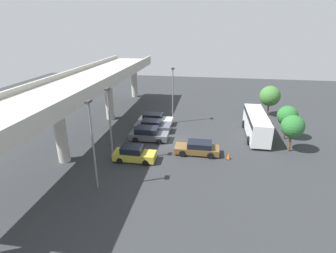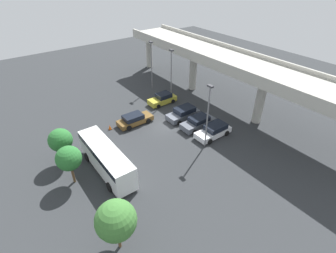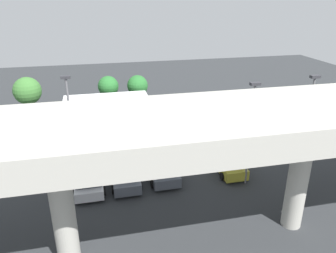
{
  "view_description": "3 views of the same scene",
  "coord_description": "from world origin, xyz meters",
  "px_view_note": "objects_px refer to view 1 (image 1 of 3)",
  "views": [
    {
      "loc": [
        -28.88,
        -3.83,
        13.38
      ],
      "look_at": [
        1.28,
        1.07,
        1.42
      ],
      "focal_mm": 28.0,
      "sensor_mm": 36.0,
      "label": 1
    },
    {
      "loc": [
        23.94,
        -17.16,
        19.1
      ],
      "look_at": [
        1.36,
        -0.37,
        0.74
      ],
      "focal_mm": 28.0,
      "sensor_mm": 36.0,
      "label": 2
    },
    {
      "loc": [
        4.53,
        25.23,
        13.39
      ],
      "look_at": [
        -1.51,
        -1.1,
        2.32
      ],
      "focal_mm": 35.0,
      "sensor_mm": 36.0,
      "label": 3
    }
  ],
  "objects_px": {
    "lamp_post_by_overpass": "(173,91)",
    "shuttle_bus": "(256,123)",
    "tree_front_centre": "(288,116)",
    "parked_car_4": "(155,119)",
    "parked_car_1": "(198,148)",
    "parked_car_3": "(152,126)",
    "lamp_post_near_aisle": "(93,140)",
    "parked_car_0": "(134,154)",
    "tree_front_right": "(270,96)",
    "traffic_cone": "(229,156)",
    "parked_car_2": "(148,134)",
    "tree_front_left": "(293,126)",
    "lamp_post_mid_lot": "(110,120)"
  },
  "relations": [
    {
      "from": "lamp_post_by_overpass",
      "to": "shuttle_bus",
      "type": "bearing_deg",
      "value": -105.42
    },
    {
      "from": "tree_front_centre",
      "to": "parked_car_4",
      "type": "bearing_deg",
      "value": 81.46
    },
    {
      "from": "parked_car_1",
      "to": "lamp_post_by_overpass",
      "type": "xyz_separation_m",
      "value": [
        9.32,
        4.15,
        3.94
      ]
    },
    {
      "from": "parked_car_3",
      "to": "lamp_post_near_aisle",
      "type": "xyz_separation_m",
      "value": [
        -13.68,
        1.86,
        3.94
      ]
    },
    {
      "from": "lamp_post_by_overpass",
      "to": "parked_car_0",
      "type": "bearing_deg",
      "value": 168.87
    },
    {
      "from": "parked_car_1",
      "to": "tree_front_right",
      "type": "bearing_deg",
      "value": -124.25
    },
    {
      "from": "parked_car_0",
      "to": "traffic_cone",
      "type": "relative_size",
      "value": 6.28
    },
    {
      "from": "lamp_post_near_aisle",
      "to": "parked_car_2",
      "type": "bearing_deg",
      "value": -10.46
    },
    {
      "from": "parked_car_1",
      "to": "tree_front_left",
      "type": "height_order",
      "value": "tree_front_left"
    },
    {
      "from": "parked_car_3",
      "to": "tree_front_right",
      "type": "bearing_deg",
      "value": 29.05
    },
    {
      "from": "parked_car_2",
      "to": "parked_car_4",
      "type": "distance_m",
      "value": 5.57
    },
    {
      "from": "parked_car_3",
      "to": "tree_front_centre",
      "type": "distance_m",
      "value": 16.92
    },
    {
      "from": "traffic_cone",
      "to": "parked_car_3",
      "type": "bearing_deg",
      "value": 56.41
    },
    {
      "from": "parked_car_3",
      "to": "tree_front_left",
      "type": "height_order",
      "value": "tree_front_left"
    },
    {
      "from": "lamp_post_mid_lot",
      "to": "lamp_post_by_overpass",
      "type": "xyz_separation_m",
      "value": [
        12.51,
        -4.43,
        0.04
      ]
    },
    {
      "from": "parked_car_3",
      "to": "lamp_post_by_overpass",
      "type": "distance_m",
      "value": 5.77
    },
    {
      "from": "parked_car_0",
      "to": "parked_car_4",
      "type": "height_order",
      "value": "parked_car_0"
    },
    {
      "from": "parked_car_0",
      "to": "lamp_post_near_aisle",
      "type": "relative_size",
      "value": 0.55
    },
    {
      "from": "parked_car_3",
      "to": "tree_front_centre",
      "type": "bearing_deg",
      "value": 0.36
    },
    {
      "from": "lamp_post_near_aisle",
      "to": "tree_front_right",
      "type": "xyz_separation_m",
      "value": [
        22.8,
        -18.29,
        -1.52
      ]
    },
    {
      "from": "parked_car_1",
      "to": "lamp_post_mid_lot",
      "type": "xyz_separation_m",
      "value": [
        -3.19,
        8.58,
        3.9
      ]
    },
    {
      "from": "parked_car_0",
      "to": "lamp_post_near_aisle",
      "type": "distance_m",
      "value": 6.92
    },
    {
      "from": "parked_car_1",
      "to": "parked_car_2",
      "type": "bearing_deg",
      "value": -24.12
    },
    {
      "from": "shuttle_bus",
      "to": "tree_front_centre",
      "type": "relative_size",
      "value": 2.12
    },
    {
      "from": "parked_car_2",
      "to": "tree_front_right",
      "type": "xyz_separation_m",
      "value": [
        12.02,
        -16.3,
        2.37
      ]
    },
    {
      "from": "parked_car_2",
      "to": "shuttle_bus",
      "type": "distance_m",
      "value": 13.69
    },
    {
      "from": "lamp_post_mid_lot",
      "to": "parked_car_4",
      "type": "bearing_deg",
      "value": -9.98
    },
    {
      "from": "traffic_cone",
      "to": "tree_front_centre",
      "type": "bearing_deg",
      "value": -47.47
    },
    {
      "from": "lamp_post_by_overpass",
      "to": "traffic_cone",
      "type": "bearing_deg",
      "value": -143.39
    },
    {
      "from": "shuttle_bus",
      "to": "traffic_cone",
      "type": "relative_size",
      "value": 12.92
    },
    {
      "from": "parked_car_3",
      "to": "lamp_post_by_overpass",
      "type": "bearing_deg",
      "value": 58.93
    },
    {
      "from": "shuttle_bus",
      "to": "tree_front_right",
      "type": "distance_m",
      "value": 9.21
    },
    {
      "from": "tree_front_left",
      "to": "tree_front_right",
      "type": "bearing_deg",
      "value": 0.15
    },
    {
      "from": "shuttle_bus",
      "to": "lamp_post_mid_lot",
      "type": "relative_size",
      "value": 1.16
    },
    {
      "from": "shuttle_bus",
      "to": "tree_front_centre",
      "type": "height_order",
      "value": "tree_front_centre"
    },
    {
      "from": "parked_car_3",
      "to": "shuttle_bus",
      "type": "relative_size",
      "value": 0.53
    },
    {
      "from": "parked_car_1",
      "to": "tree_front_centre",
      "type": "bearing_deg",
      "value": -150.95
    },
    {
      "from": "tree_front_centre",
      "to": "tree_front_right",
      "type": "xyz_separation_m",
      "value": [
        9.02,
        0.34,
        0.13
      ]
    },
    {
      "from": "parked_car_3",
      "to": "lamp_post_by_overpass",
      "type": "xyz_separation_m",
      "value": [
        3.64,
        -2.19,
        3.91
      ]
    },
    {
      "from": "parked_car_2",
      "to": "lamp_post_near_aisle",
      "type": "distance_m",
      "value": 11.63
    },
    {
      "from": "parked_car_2",
      "to": "lamp_post_mid_lot",
      "type": "bearing_deg",
      "value": -111.58
    },
    {
      "from": "lamp_post_near_aisle",
      "to": "parked_car_1",
      "type": "bearing_deg",
      "value": -45.74
    },
    {
      "from": "parked_car_4",
      "to": "lamp_post_near_aisle",
      "type": "bearing_deg",
      "value": -95.79
    },
    {
      "from": "parked_car_2",
      "to": "tree_front_right",
      "type": "bearing_deg",
      "value": 36.42
    },
    {
      "from": "parked_car_2",
      "to": "lamp_post_near_aisle",
      "type": "xyz_separation_m",
      "value": [
        -10.78,
        1.99,
        3.88
      ]
    },
    {
      "from": "tree_front_right",
      "to": "shuttle_bus",
      "type": "bearing_deg",
      "value": 160.16
    },
    {
      "from": "parked_car_2",
      "to": "traffic_cone",
      "type": "xyz_separation_m",
      "value": [
        -3.51,
        -9.53,
        -0.46
      ]
    },
    {
      "from": "tree_front_centre",
      "to": "parked_car_3",
      "type": "bearing_deg",
      "value": 90.36
    },
    {
      "from": "lamp_post_mid_lot",
      "to": "traffic_cone",
      "type": "xyz_separation_m",
      "value": [
        2.46,
        -11.89,
        -4.26
      ]
    },
    {
      "from": "lamp_post_by_overpass",
      "to": "tree_front_right",
      "type": "distance_m",
      "value": 15.32
    }
  ]
}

